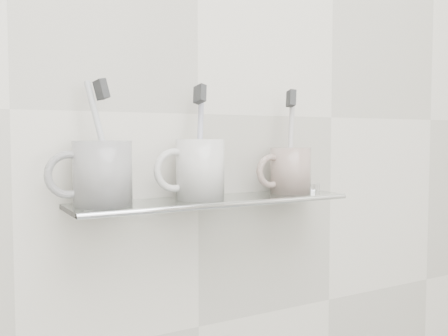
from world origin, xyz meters
TOP-DOWN VIEW (x-y plane):
  - wall_back at (0.00, 1.10)m, footprint 2.50×0.00m
  - shelf_glass at (0.00, 1.04)m, footprint 0.50×0.12m
  - shelf_rail at (0.00, 0.98)m, footprint 0.50×0.01m
  - bracket_left at (-0.21, 1.09)m, footprint 0.02×0.03m
  - bracket_right at (0.21, 1.09)m, footprint 0.02×0.03m
  - mug_left at (-0.19, 1.04)m, footprint 0.12×0.12m
  - mug_left_handle at (-0.25, 1.04)m, footprint 0.07×0.01m
  - toothbrush_left at (-0.19, 1.04)m, footprint 0.05×0.03m
  - bristles_left at (-0.19, 1.04)m, footprint 0.02×0.03m
  - mug_center at (-0.02, 1.04)m, footprint 0.08×0.08m
  - mug_center_handle at (-0.07, 1.04)m, footprint 0.07×0.01m
  - toothbrush_center at (-0.02, 1.04)m, footprint 0.05×0.06m
  - bristles_center at (-0.02, 1.04)m, footprint 0.02×0.03m
  - mug_right at (0.17, 1.04)m, footprint 0.10×0.10m
  - mug_right_handle at (0.12, 1.04)m, footprint 0.06×0.01m
  - toothbrush_right at (0.17, 1.04)m, footprint 0.04×0.04m
  - bristles_right at (0.17, 1.04)m, footprint 0.02×0.03m
  - chrome_cap at (0.22, 1.04)m, footprint 0.04×0.04m

SIDE VIEW (x-z plane):
  - bracket_left at x=-0.21m, z-range 1.08..1.09m
  - bracket_right at x=0.21m, z-range 1.08..1.09m
  - shelf_glass at x=0.00m, z-range 1.09..1.10m
  - shelf_rail at x=0.00m, z-range 1.09..1.10m
  - chrome_cap at x=0.22m, z-range 1.10..1.12m
  - mug_right at x=0.17m, z-range 1.10..1.19m
  - mug_right_handle at x=0.12m, z-range 1.11..1.18m
  - mug_left at x=-0.19m, z-range 1.10..1.20m
  - mug_left_handle at x=-0.25m, z-range 1.11..1.19m
  - mug_center at x=-0.02m, z-range 1.10..1.20m
  - mug_center_handle at x=-0.07m, z-range 1.11..1.19m
  - toothbrush_left at x=-0.19m, z-range 1.11..1.30m
  - toothbrush_center at x=-0.02m, z-range 1.11..1.29m
  - toothbrush_right at x=0.17m, z-range 1.11..1.30m
  - wall_back at x=0.00m, z-range 0.00..2.50m
  - bristles_left at x=-0.19m, z-range 1.26..1.30m
  - bristles_center at x=-0.02m, z-range 1.26..1.30m
  - bristles_right at x=0.17m, z-range 1.26..1.30m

